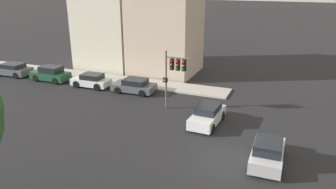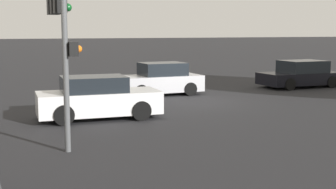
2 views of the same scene
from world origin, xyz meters
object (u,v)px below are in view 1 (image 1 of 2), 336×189
Objects in this scene: parked_car_2 at (51,74)px; parked_car_3 at (13,69)px; crossing_car_0 at (207,115)px; parked_car_1 at (91,81)px; traffic_signal at (174,69)px; crossing_car_1 at (268,153)px; parked_car_0 at (134,86)px.

parked_car_2 reaches higher than parked_car_3.
crossing_car_0 is 1.07× the size of parked_car_1.
parked_car_3 is (2.75, 20.33, -2.81)m from traffic_signal.
crossing_car_0 is at bearing 160.79° from parked_car_1.
crossing_car_1 is 0.99× the size of parked_car_1.
traffic_signal is 1.26× the size of parked_car_1.
traffic_signal reaches higher than parked_car_2.
crossing_car_0 is at bearing 61.94° from traffic_signal.
parked_car_0 is at bearing -114.75° from crossing_car_0.
parked_car_3 reaches higher than parked_car_0.
crossing_car_0 reaches higher than parked_car_3.
crossing_car_1 is (-5.72, -8.00, -2.77)m from traffic_signal.
parked_car_3 is (4.42, 23.60, -0.03)m from crossing_car_0.
crossing_car_1 reaches higher than crossing_car_0.
crossing_car_1 is at bearing 53.44° from traffic_signal.
parked_car_0 is 9.85m from parked_car_2.
parked_car_2 reaches higher than crossing_car_0.
parked_car_3 reaches higher than parked_car_1.
parked_car_3 is (0.22, 10.55, 0.01)m from parked_car_1.
crossing_car_0 is 0.95× the size of parked_car_3.
parked_car_1 is 0.92× the size of parked_car_2.
parked_car_1 is at bearing 0.42° from parked_car_0.
crossing_car_0 is 13.71m from parked_car_1.
parked_car_0 is 15.24m from parked_car_3.
traffic_signal is 6.43m from parked_car_0.
traffic_signal is at bearing 149.98° from parked_car_0.
traffic_signal reaches higher than parked_car_1.
traffic_signal is 4.61m from crossing_car_0.
traffic_signal is 1.16× the size of parked_car_2.
parked_car_2 is 5.39m from parked_car_3.
parked_car_1 is (2.53, 9.78, -2.81)m from traffic_signal.
parked_car_0 is at bearing 178.51° from parked_car_3.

